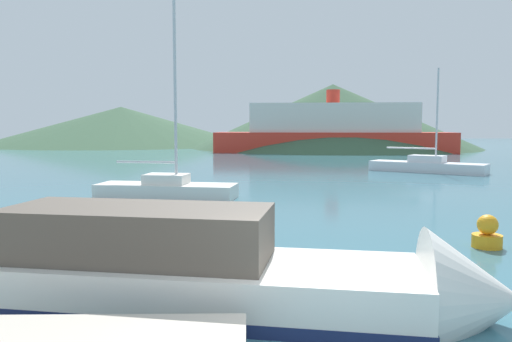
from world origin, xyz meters
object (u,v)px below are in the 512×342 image
at_px(sailboat_inner, 167,187).
at_px(ferry_distant, 333,131).
at_px(sailboat_middle, 427,166).
at_px(buoy_marker, 487,234).
at_px(motorboat_near, 224,276).

relative_size(sailboat_inner, ferry_distant, 0.36).
xyz_separation_m(sailboat_middle, ferry_distant, (-1.79, 26.06, 2.05)).
height_order(sailboat_middle, buoy_marker, sailboat_middle).
xyz_separation_m(sailboat_inner, buoy_marker, (9.24, -8.69, -0.12)).
height_order(sailboat_inner, sailboat_middle, sailboat_inner).
bearing_deg(sailboat_inner, motorboat_near, -66.53).
distance_m(motorboat_near, buoy_marker, 7.42).
bearing_deg(sailboat_inner, sailboat_middle, 47.85).
bearing_deg(ferry_distant, sailboat_inner, -104.19).
bearing_deg(sailboat_middle, ferry_distant, 130.22).
bearing_deg(motorboat_near, sailboat_middle, 74.04).
height_order(sailboat_inner, buoy_marker, sailboat_inner).
distance_m(motorboat_near, sailboat_middle, 27.14).
relative_size(sailboat_middle, buoy_marker, 8.54).
height_order(ferry_distant, buoy_marker, ferry_distant).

